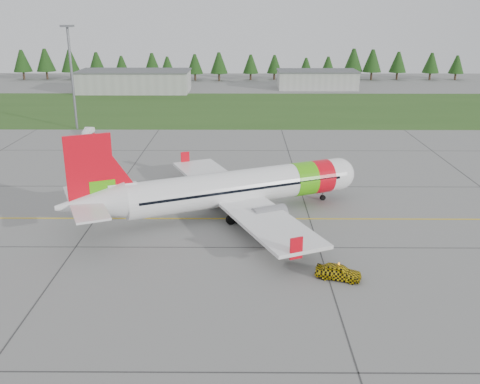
{
  "coord_description": "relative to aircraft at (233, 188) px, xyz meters",
  "views": [
    {
      "loc": [
        2.24,
        -50.04,
        23.07
      ],
      "look_at": [
        1.87,
        6.98,
        3.64
      ],
      "focal_mm": 40.0,
      "sensor_mm": 36.0,
      "label": 1
    }
  ],
  "objects": [
    {
      "name": "hangar_east",
      "position": [
        23.95,
        108.37,
        -0.6
      ],
      "size": [
        24.0,
        12.0,
        5.2
      ],
      "primitive_type": "cube",
      "color": "#A8A8A3",
      "rests_on": "ground"
    },
    {
      "name": "aircraft",
      "position": [
        0.0,
        0.0,
        0.0
      ],
      "size": [
        34.78,
        33.02,
        11.09
      ],
      "rotation": [
        0.0,
        0.0,
        0.41
      ],
      "color": "white",
      "rests_on": "ground"
    },
    {
      "name": "taxi_guideline",
      "position": [
        -1.05,
        -1.63,
        -3.19
      ],
      "size": [
        120.0,
        0.25,
        0.02
      ],
      "primitive_type": "cube",
      "color": "gold",
      "rests_on": "ground"
    },
    {
      "name": "follow_me_car",
      "position": [
        9.81,
        -16.3,
        -1.13
      ],
      "size": [
        1.86,
        2.02,
        4.14
      ],
      "primitive_type": "imported",
      "rotation": [
        0.0,
        0.0,
        1.25
      ],
      "color": "yellow",
      "rests_on": "ground"
    },
    {
      "name": "floodlight_mast",
      "position": [
        -33.05,
        48.37,
        6.8
      ],
      "size": [
        0.5,
        0.5,
        20.0
      ],
      "primitive_type": "cylinder",
      "color": "slate",
      "rests_on": "ground"
    },
    {
      "name": "hangar_west",
      "position": [
        -31.05,
        100.37,
        -0.2
      ],
      "size": [
        32.0,
        14.0,
        6.0
      ],
      "primitive_type": "cube",
      "color": "#A8A8A3",
      "rests_on": "ground"
    },
    {
      "name": "treeline",
      "position": [
        -1.05,
        128.37,
        1.8
      ],
      "size": [
        160.0,
        8.0,
        10.0
      ],
      "primitive_type": null,
      "color": "#1C3F14",
      "rests_on": "ground"
    },
    {
      "name": "grass_strip",
      "position": [
        -1.05,
        72.37,
        -3.18
      ],
      "size": [
        320.0,
        50.0,
        0.03
      ],
      "primitive_type": "cube",
      "color": "#30561E",
      "rests_on": "ground"
    },
    {
      "name": "ground",
      "position": [
        -1.05,
        -9.63,
        -3.2
      ],
      "size": [
        320.0,
        320.0,
        0.0
      ],
      "primitive_type": "plane",
      "color": "gray",
      "rests_on": "ground"
    },
    {
      "name": "service_van",
      "position": [
        -29.28,
        43.17,
        -1.19
      ],
      "size": [
        1.47,
        1.39,
        4.01
      ],
      "primitive_type": "imported",
      "rotation": [
        0.0,
        0.0,
        -0.05
      ],
      "color": "white",
      "rests_on": "ground"
    }
  ]
}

